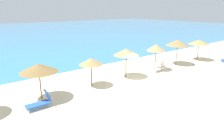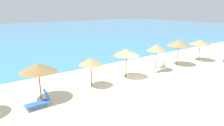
{
  "view_description": "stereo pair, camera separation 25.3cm",
  "coord_description": "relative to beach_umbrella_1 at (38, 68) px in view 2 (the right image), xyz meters",
  "views": [
    {
      "loc": [
        -12.1,
        -11.71,
        6.28
      ],
      "look_at": [
        -1.57,
        2.14,
        1.57
      ],
      "focal_mm": 32.37,
      "sensor_mm": 36.0,
      "label": 1
    },
    {
      "loc": [
        -11.9,
        -11.86,
        6.28
      ],
      "look_at": [
        -1.57,
        2.14,
        1.57
      ],
      "focal_mm": 32.37,
      "sensor_mm": 36.0,
      "label": 2
    }
  ],
  "objects": [
    {
      "name": "beach_umbrella_1",
      "position": [
        0.0,
        0.0,
        0.0
      ],
      "size": [
        2.59,
        2.59,
        2.65
      ],
      "color": "brown",
      "rests_on": "ground_plane"
    },
    {
      "name": "lounge_chair_1",
      "position": [
        12.01,
        -0.71,
        -1.93
      ],
      "size": [
        1.7,
        0.66,
        1.05
      ],
      "rotation": [
        0.0,
        0.0,
        1.63
      ],
      "color": "white",
      "rests_on": "ground_plane"
    },
    {
      "name": "beach_umbrella_2",
      "position": [
        4.2,
        0.0,
        -0.21
      ],
      "size": [
        1.97,
        1.97,
        2.4
      ],
      "color": "brown",
      "rests_on": "ground_plane"
    },
    {
      "name": "sea_water",
      "position": [
        8.07,
        44.17,
        -2.34
      ],
      "size": [
        160.0,
        78.68,
        0.01
      ],
      "primitive_type": "cube",
      "color": "teal",
      "rests_on": "ground_plane"
    },
    {
      "name": "ground_plane",
      "position": [
        8.07,
        -1.91,
        -2.34
      ],
      "size": [
        160.0,
        160.0,
        0.0
      ],
      "primitive_type": "plane",
      "color": "beige"
    },
    {
      "name": "beach_umbrella_6",
      "position": [
        19.53,
        -0.44,
        -0.07
      ],
      "size": [
        2.56,
        2.56,
        2.56
      ],
      "color": "brown",
      "rests_on": "ground_plane"
    },
    {
      "name": "beach_umbrella_3",
      "position": [
        7.98,
        0.01,
        0.07
      ],
      "size": [
        2.36,
        2.36,
        2.73
      ],
      "color": "brown",
      "rests_on": "ground_plane"
    },
    {
      "name": "lounge_chair_0",
      "position": [
        -0.45,
        -1.27,
        -1.9
      ],
      "size": [
        1.64,
        0.67,
        1.13
      ],
      "rotation": [
        0.0,
        0.0,
        1.59
      ],
      "color": "blue",
      "rests_on": "ground_plane"
    },
    {
      "name": "beach_umbrella_5",
      "position": [
        15.59,
        -0.12,
        0.2
      ],
      "size": [
        2.61,
        2.61,
        2.87
      ],
      "color": "brown",
      "rests_on": "ground_plane"
    },
    {
      "name": "beach_umbrella_4",
      "position": [
        11.94,
        -0.12,
        0.06
      ],
      "size": [
        1.97,
        1.97,
        2.74
      ],
      "color": "brown",
      "rests_on": "ground_plane"
    }
  ]
}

